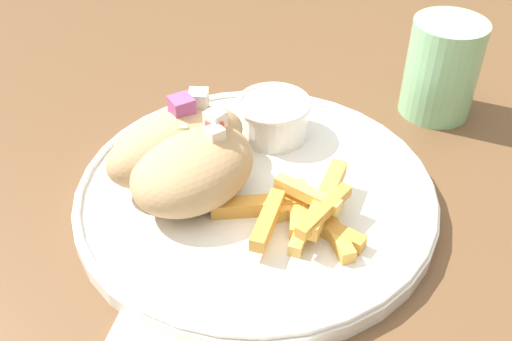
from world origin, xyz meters
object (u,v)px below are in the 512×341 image
(sauce_ramekin, at_px, (274,115))
(pita_sandwich_near, at_px, (193,168))
(pita_sandwich_far, at_px, (177,146))
(water_glass, at_px, (441,73))
(fries_pile, at_px, (303,211))
(plate, at_px, (256,193))

(sauce_ramekin, bearing_deg, pita_sandwich_near, -129.59)
(pita_sandwich_near, height_order, pita_sandwich_far, pita_sandwich_far)
(pita_sandwich_far, bearing_deg, water_glass, -9.25)
(pita_sandwich_near, distance_m, pita_sandwich_far, 0.03)
(pita_sandwich_near, distance_m, water_glass, 0.27)
(fries_pile, bearing_deg, pita_sandwich_near, 158.15)
(pita_sandwich_near, relative_size, sauce_ramekin, 2.01)
(sauce_ramekin, distance_m, water_glass, 0.18)
(sauce_ramekin, bearing_deg, fries_pile, -82.26)
(pita_sandwich_far, bearing_deg, pita_sandwich_near, -95.87)
(water_glass, bearing_deg, plate, -144.46)
(plate, distance_m, sauce_ramekin, 0.08)
(pita_sandwich_far, bearing_deg, fries_pile, -65.04)
(plate, relative_size, pita_sandwich_far, 2.16)
(pita_sandwich_far, relative_size, water_glass, 1.43)
(pita_sandwich_near, relative_size, pita_sandwich_far, 0.99)
(plate, xyz_separation_m, pita_sandwich_far, (-0.06, 0.02, 0.03))
(pita_sandwich_far, height_order, sauce_ramekin, pita_sandwich_far)
(plate, bearing_deg, sauce_ramekin, 76.47)
(plate, xyz_separation_m, water_glass, (0.19, 0.13, 0.03))
(plate, xyz_separation_m, fries_pile, (0.03, -0.04, 0.02))
(plate, relative_size, water_glass, 3.08)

